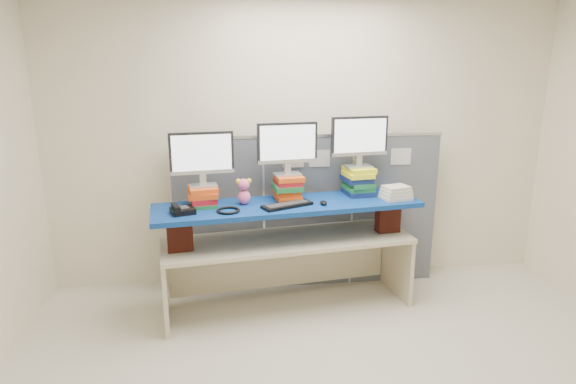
{
  "coord_description": "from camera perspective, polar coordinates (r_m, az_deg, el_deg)",
  "views": [
    {
      "loc": [
        -0.75,
        -2.65,
        2.16
      ],
      "look_at": [
        -0.25,
        1.33,
        1.09
      ],
      "focal_mm": 30.0,
      "sensor_mm": 36.0,
      "label": 1
    }
  ],
  "objects": [
    {
      "name": "room",
      "position": [
        2.86,
        8.38,
        -0.73
      ],
      "size": [
        5.0,
        4.0,
        2.8
      ],
      "color": "#F7EACB",
      "rests_on": "ground"
    },
    {
      "name": "cubicle_partition",
      "position": [
        4.71,
        2.38,
        -2.32
      ],
      "size": [
        2.6,
        0.06,
        1.53
      ],
      "color": "#50555F",
      "rests_on": "ground"
    },
    {
      "name": "desk",
      "position": [
        4.33,
        0.0,
        -7.19
      ],
      "size": [
        2.26,
        0.92,
        0.67
      ],
      "rotation": [
        0.0,
        0.0,
        0.13
      ],
      "color": "beige",
      "rests_on": "ground"
    },
    {
      "name": "brick_pier_left",
      "position": [
        4.06,
        -12.71,
        -4.9
      ],
      "size": [
        0.22,
        0.14,
        0.28
      ],
      "primitive_type": "cube",
      "rotation": [
        0.0,
        0.0,
        0.13
      ],
      "color": "maroon",
      "rests_on": "desk"
    },
    {
      "name": "brick_pier_right",
      "position": [
        4.5,
        11.75,
        -2.88
      ],
      "size": [
        0.22,
        0.14,
        0.28
      ],
      "primitive_type": "cube",
      "rotation": [
        0.0,
        0.0,
        0.13
      ],
      "color": "maroon",
      "rests_on": "desk"
    },
    {
      "name": "blue_board",
      "position": [
        4.18,
        0.0,
        -1.6
      ],
      "size": [
        2.37,
        0.87,
        0.04
      ],
      "primitive_type": "cube",
      "rotation": [
        0.0,
        0.0,
        0.13
      ],
      "color": "navy",
      "rests_on": "brick_pier_left"
    },
    {
      "name": "book_stack_left",
      "position": [
        4.16,
        -10.07,
        -0.44
      ],
      "size": [
        0.28,
        0.34,
        0.17
      ],
      "color": "#1C6B34",
      "rests_on": "blue_board"
    },
    {
      "name": "book_stack_center",
      "position": [
        4.26,
        -0.06,
        0.57
      ],
      "size": [
        0.28,
        0.31,
        0.22
      ],
      "color": "#E25015",
      "rests_on": "blue_board"
    },
    {
      "name": "book_stack_right",
      "position": [
        4.47,
        8.3,
        1.3
      ],
      "size": [
        0.29,
        0.32,
        0.26
      ],
      "color": "navy",
      "rests_on": "blue_board"
    },
    {
      "name": "monitor_left",
      "position": [
        4.08,
        -10.18,
        4.23
      ],
      "size": [
        0.53,
        0.18,
        0.46
      ],
      "rotation": [
        0.0,
        0.0,
        0.13
      ],
      "color": "#ACADB1",
      "rests_on": "book_stack_left"
    },
    {
      "name": "monitor_center",
      "position": [
        4.19,
        -0.07,
        5.52
      ],
      "size": [
        0.53,
        0.18,
        0.46
      ],
      "rotation": [
        0.0,
        0.0,
        0.13
      ],
      "color": "#ACADB1",
      "rests_on": "book_stack_center"
    },
    {
      "name": "monitor_right",
      "position": [
        4.4,
        8.46,
        6.27
      ],
      "size": [
        0.53,
        0.18,
        0.46
      ],
      "rotation": [
        0.0,
        0.0,
        0.13
      ],
      "color": "#ACADB1",
      "rests_on": "book_stack_right"
    },
    {
      "name": "keyboard",
      "position": [
        4.07,
        -0.1,
        -1.56
      ],
      "size": [
        0.46,
        0.32,
        0.03
      ],
      "rotation": [
        0.0,
        0.0,
        0.43
      ],
      "color": "black",
      "rests_on": "blue_board"
    },
    {
      "name": "mouse",
      "position": [
        4.14,
        4.24,
        -1.27
      ],
      "size": [
        0.06,
        0.11,
        0.03
      ],
      "primitive_type": "ellipsoid",
      "rotation": [
        0.0,
        0.0,
        0.03
      ],
      "color": "black",
      "rests_on": "blue_board"
    },
    {
      "name": "desk_phone",
      "position": [
        3.98,
        -12.47,
        -2.1
      ],
      "size": [
        0.22,
        0.21,
        0.08
      ],
      "rotation": [
        0.0,
        0.0,
        0.32
      ],
      "color": "black",
      "rests_on": "blue_board"
    },
    {
      "name": "headset",
      "position": [
        3.96,
        -7.09,
        -2.18
      ],
      "size": [
        0.24,
        0.24,
        0.02
      ],
      "primitive_type": "torus",
      "rotation": [
        0.0,
        0.0,
        0.29
      ],
      "color": "black",
      "rests_on": "blue_board"
    },
    {
      "name": "plush_toy",
      "position": [
        4.13,
        -5.24,
        0.09
      ],
      "size": [
        0.13,
        0.1,
        0.23
      ],
      "rotation": [
        0.0,
        0.0,
        -0.09
      ],
      "color": "pink",
      "rests_on": "blue_board"
    },
    {
      "name": "binder_stack",
      "position": [
        4.4,
        12.67,
        -0.1
      ],
      "size": [
        0.29,
        0.25,
        0.12
      ],
      "rotation": [
        0.0,
        0.0,
        0.22
      ],
      "color": "beige",
      "rests_on": "blue_board"
    }
  ]
}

